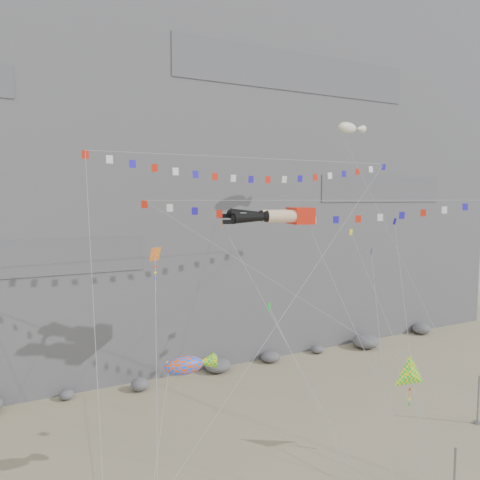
{
  "coord_description": "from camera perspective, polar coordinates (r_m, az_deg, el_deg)",
  "views": [
    {
      "loc": [
        -18.38,
        -23.57,
        16.98
      ],
      "look_at": [
        -1.65,
        9.0,
        13.68
      ],
      "focal_mm": 35.0,
      "sensor_mm": 36.0,
      "label": 1
    }
  ],
  "objects": [
    {
      "name": "ground",
      "position": [
        34.38,
        10.28,
        -24.53
      ],
      "size": [
        120.0,
        120.0,
        0.0
      ],
      "primitive_type": "plane",
      "color": "gray",
      "rests_on": "ground"
    },
    {
      "name": "cliff",
      "position": [
        59.08,
        -9.03,
        12.89
      ],
      "size": [
        80.0,
        28.0,
        50.0
      ],
      "primitive_type": "cube",
      "color": "slate",
      "rests_on": "ground"
    },
    {
      "name": "talus_boulders",
      "position": [
        47.46,
        -2.73,
        -15.04
      ],
      "size": [
        60.0,
        3.0,
        1.2
      ],
      "primitive_type": null,
      "color": "slate",
      "rests_on": "ground"
    },
    {
      "name": "anchor_pole_right",
      "position": [
        41.21,
        27.04,
        -16.96
      ],
      "size": [
        0.12,
        0.12,
        3.71
      ],
      "primitive_type": "cylinder",
      "color": "slate",
      "rests_on": "ground"
    },
    {
      "name": "legs_kite",
      "position": [
        35.47,
        4.49,
        2.92
      ],
      "size": [
        7.3,
        15.19,
        20.32
      ],
      "rotation": [
        0.0,
        0.0,
        -0.19
      ],
      "color": "red",
      "rests_on": "ground"
    },
    {
      "name": "flag_banner_upper",
      "position": [
        37.63,
        2.4,
        9.88
      ],
      "size": [
        28.35,
        13.03,
        28.03
      ],
      "color": "red",
      "rests_on": "ground"
    },
    {
      "name": "flag_banner_lower",
      "position": [
        35.99,
        10.36,
        4.74
      ],
      "size": [
        25.46,
        12.37,
        21.51
      ],
      "color": "red",
      "rests_on": "ground"
    },
    {
      "name": "harlequin_kite",
      "position": [
        28.32,
        -10.3,
        -1.84
      ],
      "size": [
        3.41,
        8.82,
        15.9
      ],
      "color": "red",
      "rests_on": "ground"
    },
    {
      "name": "fish_windsock",
      "position": [
        27.68,
        -6.86,
        -14.99
      ],
      "size": [
        5.75,
        5.44,
        9.65
      ],
      "color": "#E8450B",
      "rests_on": "ground"
    },
    {
      "name": "delta_kite",
      "position": [
        32.99,
        20.07,
        -15.23
      ],
      "size": [
        5.15,
        6.48,
        9.04
      ],
      "color": "yellow",
      "rests_on": "ground"
    },
    {
      "name": "blimp_windsock",
      "position": [
        45.31,
        12.98,
        13.1
      ],
      "size": [
        5.05,
        13.45,
        26.6
      ],
      "color": "#F5EFC9",
      "rests_on": "ground"
    },
    {
      "name": "small_kite_a",
      "position": [
        34.96,
        -1.95,
        1.47
      ],
      "size": [
        2.98,
        15.61,
        21.28
      ],
      "color": "orange",
      "rests_on": "ground"
    },
    {
      "name": "small_kite_b",
      "position": [
        39.79,
        15.76,
        -1.75
      ],
      "size": [
        7.72,
        10.56,
        17.51
      ],
      "color": "purple",
      "rests_on": "ground"
    },
    {
      "name": "small_kite_c",
      "position": [
        29.47,
        3.77,
        -8.5
      ],
      "size": [
        2.69,
        7.95,
        12.71
      ],
      "color": "green",
      "rests_on": "ground"
    },
    {
      "name": "small_kite_d",
      "position": [
        40.74,
        13.55,
        0.49
      ],
      "size": [
        4.65,
        14.85,
        20.39
      ],
      "color": "yellow",
      "rests_on": "ground"
    },
    {
      "name": "small_kite_e",
      "position": [
        40.39,
        18.38,
        1.76
      ],
      "size": [
        7.6,
        10.48,
        19.24
      ],
      "color": "#2116C4",
      "rests_on": "ground"
    }
  ]
}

